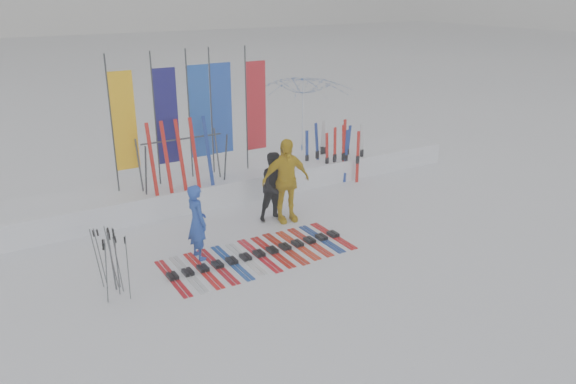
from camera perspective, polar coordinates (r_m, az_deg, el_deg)
ground at (r=11.19m, az=3.38°, el=-7.43°), size 120.00×120.00×0.00m
snow_bank at (r=14.77m, az=-6.69°, el=0.76°), size 14.00×1.60×0.60m
person_blue at (r=11.29m, az=-9.22°, el=-3.03°), size 0.41×0.59×1.56m
person_black at (r=12.99m, az=-1.29°, el=0.57°), size 0.81×0.63×1.64m
person_yellow at (r=12.87m, az=-0.23°, el=1.17°), size 1.21×0.62×1.98m
tent_canopy at (r=17.63m, az=1.66°, el=7.60°), size 3.03×3.09×2.68m
ski_row at (r=11.54m, az=-3.05°, el=-6.34°), size 3.87×1.70×0.07m
pole_cluster at (r=10.44m, az=-17.51°, el=-6.90°), size 0.44×0.81×1.23m
feather_flags at (r=14.13m, az=-9.48°, el=7.92°), size 4.02×0.19×3.20m
ski_rack at (r=13.67m, az=-10.63°, el=3.71°), size 2.04×0.80×1.23m
upright_skis at (r=15.89m, az=4.91°, el=4.02°), size 1.66×1.19×1.64m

